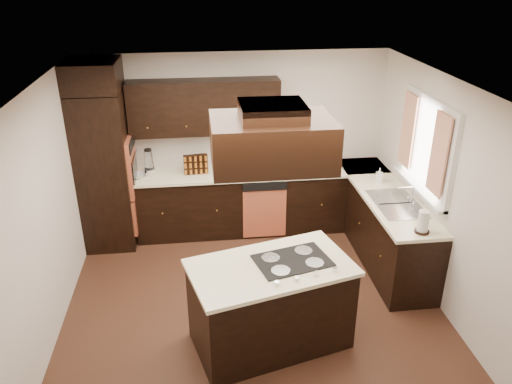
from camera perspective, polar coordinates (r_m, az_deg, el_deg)
floor at (r=5.85m, az=-0.27°, el=-12.92°), size 4.20×4.20×0.02m
ceiling at (r=4.74m, az=-0.33°, el=11.88°), size 4.20×4.20×0.02m
wall_back at (r=7.11m, az=-2.28°, el=5.81°), size 4.20×0.02×2.50m
wall_front at (r=3.44m, az=3.97°, el=-17.79°), size 4.20×0.02×2.50m
wall_left at (r=5.38m, az=-23.24°, el=-2.92°), size 0.02×4.20×2.50m
wall_right at (r=5.78m, az=20.95°, el=-0.58°), size 0.02×4.20×2.50m
oven_column at (r=6.89m, az=-16.84°, el=2.38°), size 0.65×0.75×2.12m
wall_oven_face at (r=6.81m, az=-14.01°, el=3.02°), size 0.05×0.62×0.78m
base_cabinets_back at (r=7.14m, az=-1.68°, el=-1.15°), size 2.93×0.60×0.88m
base_cabinets_right at (r=6.74m, az=14.22°, el=-3.67°), size 0.60×2.40×0.88m
countertop_back at (r=6.94m, az=-1.71°, el=2.21°), size 2.93×0.63×0.04m
countertop_right at (r=6.53m, az=14.51°, el=-0.13°), size 0.63×2.40×0.04m
upper_cabinets at (r=6.75m, az=-5.92°, el=9.63°), size 2.00×0.34×0.72m
dishwasher_front at (r=6.93m, az=0.97°, el=-2.41°), size 0.60×0.05×0.72m
window_frame at (r=6.07m, az=18.92°, el=5.03°), size 0.06×1.32×1.12m
window_pane at (r=6.08m, az=19.16°, el=5.03°), size 0.00×1.20×1.00m
curtain_left at (r=5.68m, az=20.17°, el=4.02°), size 0.02×0.34×0.90m
curtain_right at (r=6.39m, az=16.96°, el=6.75°), size 0.02×0.34×0.90m
sink_rim at (r=6.24m, az=15.77°, el=-1.28°), size 0.52×0.84×0.01m
island at (r=5.12m, az=1.66°, el=-12.92°), size 1.66×1.18×0.88m
island_top at (r=4.85m, az=1.73°, el=-8.63°), size 1.73×1.24×0.04m
cooktop at (r=4.92m, az=4.19°, el=-7.81°), size 0.81×0.64×0.01m
range_hood at (r=4.33m, az=1.85°, el=5.74°), size 1.05×0.72×0.42m
hood_duct at (r=4.24m, az=1.90°, el=9.25°), size 0.55×0.50×0.13m
blender_base at (r=6.92m, az=-12.03°, el=2.22°), size 0.15×0.15×0.10m
blender_pitcher at (r=6.85m, az=-12.16°, el=3.61°), size 0.13×0.13×0.26m
spice_rack at (r=6.86m, az=-6.90°, el=3.17°), size 0.33×0.12×0.27m
mixing_bowl at (r=6.90m, az=-13.46°, el=1.81°), size 0.28×0.28×0.06m
soap_bottle at (r=6.76m, az=13.91°, el=1.89°), size 0.11×0.11×0.19m
paper_towel at (r=5.62m, az=18.57°, el=-3.27°), size 0.14×0.14×0.26m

